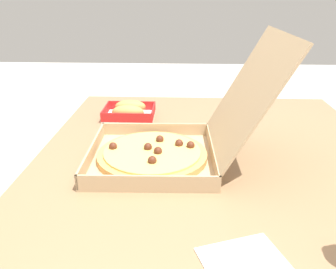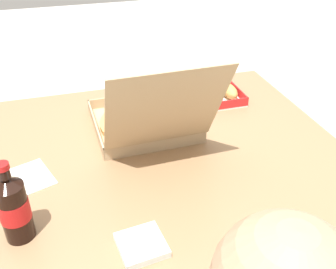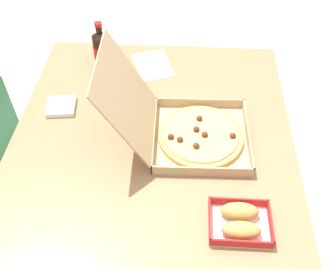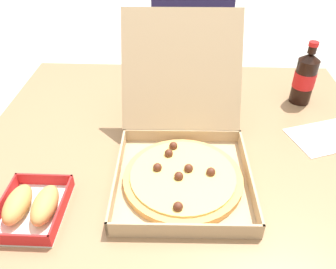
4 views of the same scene
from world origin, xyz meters
The scene contains 7 objects.
ground_plane centered at (0.00, 0.00, 0.00)m, with size 10.00×10.00×0.00m, color beige.
dining_table centered at (0.00, 0.00, 0.66)m, with size 1.23×1.05×0.73m.
pizza_box_open centered at (0.01, -0.13, 0.78)m, with size 0.36×0.53×0.36m.
bread_side_box centered at (-0.35, -0.30, 0.76)m, with size 0.15×0.19×0.06m.
cola_bottle centered at (0.43, 0.25, 0.83)m, with size 0.07×0.07×0.22m.
paper_menu centered at (0.45, 0.04, 0.73)m, with size 0.21×0.15×0.00m, color white.
napkin_pile centered at (0.15, 0.38, 0.74)m, with size 0.11×0.11×0.02m, color white.
Camera 3 is at (-0.98, -0.12, 1.80)m, focal length 41.51 mm.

